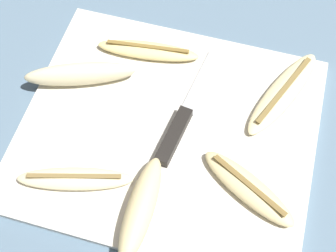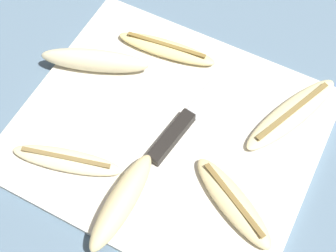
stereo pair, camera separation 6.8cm
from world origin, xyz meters
name	(u,v)px [view 1 (the left image)]	position (x,y,z in m)	size (l,w,h in m)	color
ground_plane	(168,133)	(0.00, 0.00, 0.00)	(4.00, 4.00, 0.00)	slate
cutting_board	(168,131)	(0.00, 0.00, 0.01)	(0.43, 0.37, 0.01)	silver
knife	(180,125)	(0.02, 0.01, 0.02)	(0.05, 0.22, 0.02)	black
banana_pale_long	(80,74)	(-0.15, 0.05, 0.03)	(0.17, 0.09, 0.04)	beige
banana_ripe_center	(142,209)	(0.00, -0.13, 0.03)	(0.04, 0.15, 0.03)	beige
banana_mellow_near	(248,188)	(0.13, -0.06, 0.02)	(0.15, 0.11, 0.02)	beige
banana_cream_curved	(75,179)	(-0.10, -0.11, 0.02)	(0.16, 0.07, 0.02)	beige
banana_golden_short	(148,50)	(-0.07, 0.13, 0.02)	(0.17, 0.05, 0.02)	#EDD689
banana_soft_right	(283,93)	(0.15, 0.10, 0.02)	(0.11, 0.19, 0.02)	beige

